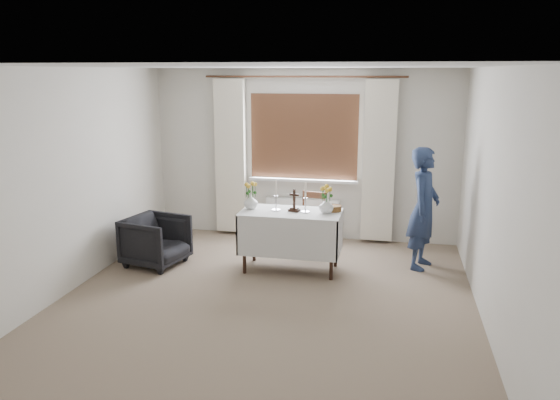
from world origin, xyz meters
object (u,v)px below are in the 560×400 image
(wooden_cross, at_px, (294,200))
(flower_vase_right, at_px, (326,206))
(armchair, at_px, (156,241))
(person, at_px, (424,208))
(flower_vase_left, at_px, (251,202))
(wooden_chair, at_px, (310,222))
(altar_table, at_px, (291,241))

(wooden_cross, xyz_separation_m, flower_vase_right, (0.40, -0.00, -0.05))
(armchair, relative_size, person, 0.46)
(wooden_cross, bearing_deg, flower_vase_left, -167.36)
(flower_vase_left, bearing_deg, wooden_chair, 51.23)
(person, bearing_deg, flower_vase_right, 126.84)
(wooden_chair, bearing_deg, armchair, -140.70)
(armchair, relative_size, wooden_cross, 2.53)
(flower_vase_left, bearing_deg, altar_table, -3.52)
(altar_table, bearing_deg, flower_vase_left, 176.48)
(altar_table, xyz_separation_m, flower_vase_right, (0.44, 0.01, 0.47))
(altar_table, xyz_separation_m, wooden_cross, (0.04, 0.02, 0.52))
(altar_table, distance_m, wooden_cross, 0.52)
(wooden_chair, relative_size, wooden_cross, 2.91)
(person, height_order, wooden_cross, person)
(altar_table, relative_size, armchair, 1.75)
(wooden_chair, height_order, person, person)
(flower_vase_right, bearing_deg, person, 20.18)
(wooden_chair, relative_size, flower_vase_left, 4.45)
(altar_table, height_order, flower_vase_right, flower_vase_right)
(wooden_chair, distance_m, person, 1.59)
(wooden_chair, xyz_separation_m, armchair, (-1.85, -1.00, -0.08))
(armchair, distance_m, wooden_cross, 1.88)
(person, relative_size, wooden_cross, 5.52)
(person, xyz_separation_m, wooden_cross, (-1.58, -0.43, 0.13))
(wooden_cross, bearing_deg, wooden_chair, 98.47)
(altar_table, bearing_deg, person, 15.49)
(wooden_chair, height_order, wooden_cross, wooden_cross)
(flower_vase_right, bearing_deg, wooden_cross, 179.41)
(altar_table, distance_m, person, 1.72)
(wooden_chair, xyz_separation_m, wooden_cross, (-0.08, -0.81, 0.49))
(flower_vase_right, bearing_deg, flower_vase_left, 178.94)
(flower_vase_right, bearing_deg, armchair, -175.02)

